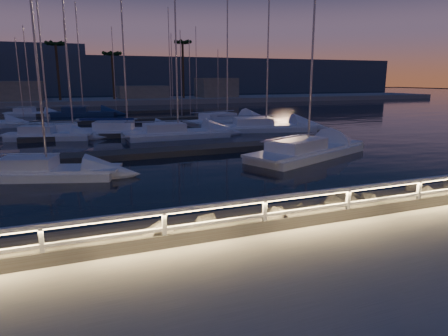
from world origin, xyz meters
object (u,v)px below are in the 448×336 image
Objects in this scene: guard_rail at (320,199)px; sailboat_c at (125,131)px; sailboat_n at (30,113)px; sailboat_b at (44,170)px; sailboat_l at (225,120)px; sailboat_d at (305,150)px; sailboat_e at (47,135)px; sailboat_h at (263,126)px; sailboat_g at (175,133)px; sailboat_k at (82,113)px; sailboat_f at (71,132)px.

guard_rail is 2.81× the size of sailboat_c.
guard_rail is 51.90m from sailboat_n.
guard_rail is at bearing -37.19° from sailboat_b.
sailboat_c is at bearing 95.14° from guard_rail.
sailboat_l is at bearing 65.21° from sailboat_b.
sailboat_d is 21.51m from sailboat_e.
sailboat_h is 1.43× the size of sailboat_n.
sailboat_l is at bearing -27.93° from sailboat_n.
sailboat_b is 15.62m from sailboat_d.
sailboat_c is 0.92× the size of sailboat_d.
sailboat_g is at bearing -149.54° from sailboat_l.
sailboat_l is at bearing 45.62° from sailboat_g.
guard_rail is 26.45m from sailboat_c.
sailboat_h is 34.11m from sailboat_n.
guard_rail is at bearing -144.24° from sailboat_d.
sailboat_k reaches higher than guard_rail.
sailboat_c is at bearing -16.12° from sailboat_f.
sailboat_k is (3.61, 21.77, 0.01)m from sailboat_e.
sailboat_d reaches higher than sailboat_c.
sailboat_g is at bearing 66.46° from sailboat_b.
sailboat_l is (-1.41, 6.56, 0.00)m from sailboat_h.
sailboat_l reaches higher than sailboat_e.
sailboat_g reaches higher than sailboat_e.
sailboat_g is 1.33× the size of sailboat_n.
sailboat_c is 4.86m from sailboat_g.
sailboat_e is 2.29m from sailboat_f.
guard_rail is at bearing -75.44° from sailboat_k.
sailboat_g is at bearing -158.39° from sailboat_h.
sailboat_d reaches higher than sailboat_f.
sailboat_b reaches higher than sailboat_n.
sailboat_l is (7.82, 8.03, -0.00)m from sailboat_g.
sailboat_b is 14.27m from sailboat_e.
sailboat_k is at bearing 102.58° from sailboat_b.
sailboat_c reaches higher than sailboat_e.
sailboat_h is at bearing 51.56° from sailboat_d.
sailboat_d reaches higher than sailboat_n.
sailboat_d is 1.32× the size of sailboat_f.
sailboat_b reaches higher than guard_rail.
sailboat_n is at bearing 101.77° from sailboat_f.
sailboat_c is at bearing -54.47° from sailboat_n.
guard_rail is 2.61× the size of sailboat_h.
sailboat_l reaches higher than sailboat_c.
sailboat_k is 0.88× the size of sailboat_l.
sailboat_l is at bearing 114.73° from sailboat_h.
sailboat_c is 1.22× the size of sailboat_f.
sailboat_d reaches higher than sailboat_b.
sailboat_e is 1.04× the size of sailboat_n.
guard_rail is 48.38m from sailboat_k.
sailboat_l is at bearing -40.74° from sailboat_k.
sailboat_g is 1.07× the size of sailboat_k.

